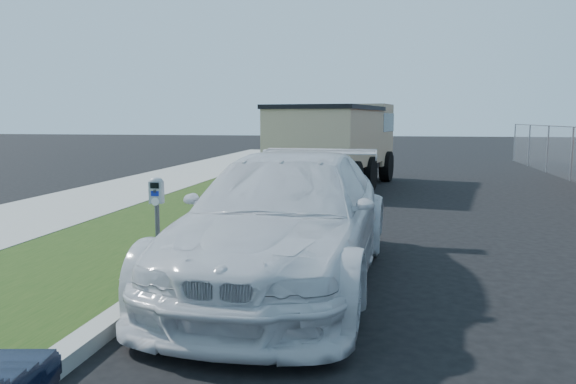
# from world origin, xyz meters

# --- Properties ---
(ground) EXTENTS (120.00, 120.00, 0.00)m
(ground) POSITION_xyz_m (0.00, 0.00, 0.00)
(ground) COLOR black
(ground) RESTS_ON ground
(streetside) EXTENTS (6.12, 50.00, 0.15)m
(streetside) POSITION_xyz_m (-5.57, 2.00, 0.07)
(streetside) COLOR gray
(streetside) RESTS_ON ground
(parking_meter) EXTENTS (0.18, 0.13, 1.25)m
(parking_meter) POSITION_xyz_m (-2.75, -0.63, 1.02)
(parking_meter) COLOR #3F4247
(parking_meter) RESTS_ON ground
(white_wagon) EXTENTS (2.46, 5.68, 1.63)m
(white_wagon) POSITION_xyz_m (-1.20, -0.19, 0.81)
(white_wagon) COLOR silver
(white_wagon) RESTS_ON ground
(dump_truck) EXTENTS (3.53, 6.81, 2.54)m
(dump_truck) POSITION_xyz_m (-1.53, 10.09, 1.43)
(dump_truck) COLOR black
(dump_truck) RESTS_ON ground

